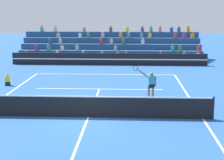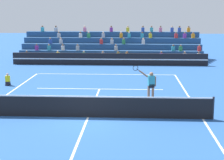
# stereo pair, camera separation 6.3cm
# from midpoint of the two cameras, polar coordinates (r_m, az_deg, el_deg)

# --- Properties ---
(ground_plane) EXTENTS (120.00, 120.00, 0.00)m
(ground_plane) POSITION_cam_midpoint_polar(r_m,az_deg,el_deg) (18.20, -3.74, -5.70)
(ground_plane) COLOR #285699
(court_lines) EXTENTS (11.10, 23.90, 0.01)m
(court_lines) POSITION_cam_midpoint_polar(r_m,az_deg,el_deg) (18.20, -3.74, -5.69)
(court_lines) COLOR white
(court_lines) RESTS_ON ground
(tennis_net) EXTENTS (12.00, 0.10, 1.10)m
(tennis_net) POSITION_cam_midpoint_polar(r_m,az_deg,el_deg) (18.05, -3.76, -4.05)
(tennis_net) COLOR black
(tennis_net) RESTS_ON ground
(sponsor_banner_wall) EXTENTS (18.00, 0.26, 1.10)m
(sponsor_banner_wall) POSITION_cam_midpoint_polar(r_m,az_deg,el_deg) (34.56, -0.55, 3.21)
(sponsor_banner_wall) COLOR black
(sponsor_banner_wall) RESTS_ON ground
(bleacher_stand) EXTENTS (17.93, 4.75, 3.38)m
(bleacher_stand) POSITION_cam_midpoint_polar(r_m,az_deg,el_deg) (38.27, -0.19, 4.67)
(bleacher_stand) COLOR navy
(bleacher_stand) RESTS_ON ground
(ball_kid_courtside) EXTENTS (0.30, 0.36, 0.84)m
(ball_kid_courtside) POSITION_cam_midpoint_polar(r_m,az_deg,el_deg) (26.39, -15.70, -0.11)
(ball_kid_courtside) COLOR black
(ball_kid_courtside) RESTS_ON ground
(tennis_player) EXTENTS (1.37, 0.51, 2.20)m
(tennis_player) POSITION_cam_midpoint_polar(r_m,az_deg,el_deg) (20.91, 5.82, -0.78)
(tennis_player) COLOR #9E7051
(tennis_player) RESTS_ON ground
(tennis_ball) EXTENTS (0.07, 0.07, 0.07)m
(tennis_ball) POSITION_cam_midpoint_polar(r_m,az_deg,el_deg) (21.93, -13.70, -3.02)
(tennis_ball) COLOR #C6DB33
(tennis_ball) RESTS_ON ground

